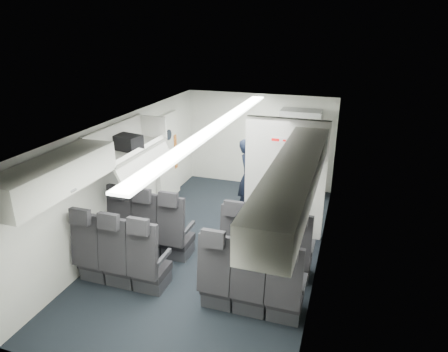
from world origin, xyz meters
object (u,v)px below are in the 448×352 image
Objects in this scene: seat_row_mid at (182,272)px; boarding_door at (167,157)px; galley_unit at (299,153)px; flight_attendant at (248,178)px; carry_on_bag at (128,143)px; seat_row_front at (205,240)px.

seat_row_mid is 3.45m from boarding_door.
boarding_door is at bearing -155.72° from galley_unit.
galley_unit is 1.22× the size of flight_attendant.
carry_on_bag is (-1.43, 1.18, 1.38)m from seat_row_mid.
galley_unit is (0.95, 4.15, 0.55)m from seat_row_mid.
carry_on_bag reaches higher than boarding_door.
carry_on_bag is at bearing -128.74° from galley_unit.
flight_attendant is at bearing -5.44° from boarding_door.
galley_unit is (0.95, 3.25, 0.55)m from seat_row_front.
carry_on_bag is at bearing 131.31° from flight_attendant.
galley_unit is 2.84m from boarding_door.
seat_row_front is at bearing -106.28° from galley_unit.
carry_on_bag is at bearing -83.45° from boarding_door.
seat_row_front is 1.00× the size of seat_row_mid.
flight_attendant is at bearing 86.42° from seat_row_mid.
boarding_door is 4.28× the size of carry_on_bag.
galley_unit is at bearing 63.01° from carry_on_bag.
seat_row_front is at bearing 170.70° from flight_attendant.
seat_row_front is 2.71m from boarding_door.
seat_row_front is 3.43m from galley_unit.
flight_attendant is 2.50m from carry_on_bag.
flight_attendant is (0.18, 1.91, 0.38)m from seat_row_front.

